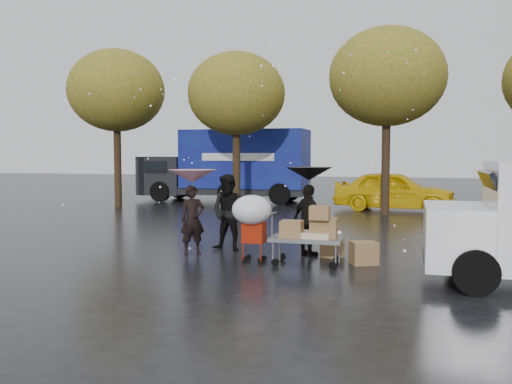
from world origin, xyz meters
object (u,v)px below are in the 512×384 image
(person_black, at_px, (309,220))
(blue_truck, at_px, (229,166))
(yellow_taxi, at_px, (394,191))
(vendor_cart, at_px, (310,231))
(shopping_cart, at_px, (252,214))
(person_pink, at_px, (193,220))

(person_black, height_order, blue_truck, blue_truck)
(person_black, height_order, yellow_taxi, yellow_taxi)
(vendor_cart, distance_m, blue_truck, 15.60)
(vendor_cart, height_order, blue_truck, blue_truck)
(shopping_cart, xyz_separation_m, yellow_taxi, (2.60, 11.97, -0.24))
(shopping_cart, relative_size, yellow_taxi, 0.30)
(blue_truck, bearing_deg, person_pink, -74.78)
(person_black, distance_m, shopping_cart, 1.54)
(shopping_cart, distance_m, blue_truck, 15.22)
(person_pink, distance_m, shopping_cart, 1.78)
(person_black, distance_m, vendor_cart, 1.03)
(person_black, bearing_deg, vendor_cart, 141.06)
(shopping_cart, distance_m, yellow_taxi, 12.25)
(person_pink, xyz_separation_m, person_black, (2.65, 0.47, 0.02))
(vendor_cart, height_order, yellow_taxi, yellow_taxi)
(vendor_cart, bearing_deg, yellow_taxi, 83.40)
(vendor_cart, height_order, shopping_cart, shopping_cart)
(person_pink, relative_size, shopping_cart, 1.09)
(blue_truck, bearing_deg, shopping_cart, -69.47)
(person_pink, distance_m, yellow_taxi, 12.08)
(person_pink, relative_size, person_black, 0.98)
(person_black, xyz_separation_m, vendor_cart, (0.22, -1.00, -0.09))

